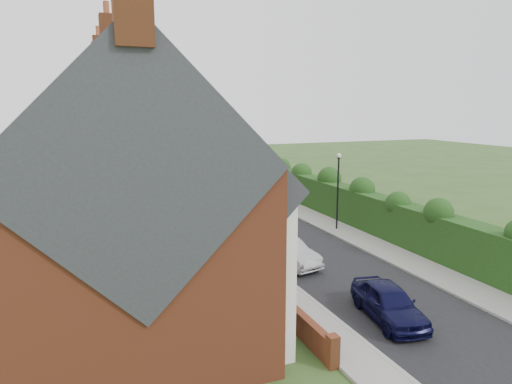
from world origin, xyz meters
TOP-DOWN VIEW (x-y plane):
  - ground at (0.00, 0.00)m, footprint 140.00×140.00m
  - road at (-0.50, 11.00)m, footprint 6.00×58.00m
  - pavement_hedge_side at (3.60, 11.00)m, footprint 2.20×58.00m
  - pavement_house_side at (-4.35, 11.00)m, footprint 1.70×58.00m
  - kerb_hedge_side at (2.55, 11.00)m, footprint 0.18×58.00m
  - kerb_house_side at (-3.55, 11.00)m, footprint 0.18×58.00m
  - hedge at (5.40, 11.00)m, footprint 2.10×58.00m
  - terrace_row at (-10.87, 9.98)m, footprint 9.05×40.50m
  - garden_wall_row at (-5.35, 10.00)m, footprint 0.35×40.35m
  - lamppost at (3.40, 4.00)m, footprint 0.32×0.32m
  - tree_far_left at (-2.65, 40.08)m, footprint 7.14×6.80m
  - tree_far_right at (3.39, 42.08)m, footprint 7.98×7.60m
  - tree_far_back at (-8.59, 43.08)m, footprint 8.40×8.00m
  - car_navy at (-1.60, -7.90)m, footprint 2.34×4.35m
  - car_silver_a at (-2.59, -0.77)m, footprint 2.43×4.52m
  - car_silver_b at (-2.72, 3.01)m, footprint 3.61×5.98m
  - car_white at (-1.96, 9.80)m, footprint 2.42×4.80m
  - car_green at (-2.32, 13.30)m, footprint 2.36×4.50m
  - car_red at (-2.94, 18.39)m, footprint 1.44×4.07m
  - car_beige at (-1.60, 25.17)m, footprint 2.97×5.07m
  - car_grey at (-2.61, 33.00)m, footprint 3.25×5.43m
  - car_black at (-2.46, 38.60)m, footprint 2.40×4.22m
  - horse at (1.13, 13.57)m, footprint 1.56×2.17m
  - horse_cart at (1.13, 15.70)m, footprint 1.51×3.34m

SIDE VIEW (x-z plane):
  - ground at x=0.00m, z-range 0.00..0.00m
  - road at x=-0.50m, z-range 0.00..0.02m
  - pavement_hedge_side at x=3.60m, z-range 0.00..0.12m
  - pavement_house_side at x=-4.35m, z-range 0.00..0.12m
  - kerb_hedge_side at x=2.55m, z-range 0.00..0.13m
  - kerb_house_side at x=-3.55m, z-range 0.00..0.13m
  - garden_wall_row at x=-5.35m, z-range -0.09..1.01m
  - car_beige at x=-1.60m, z-range 0.00..1.33m
  - car_red at x=-2.94m, z-range 0.00..1.34m
  - car_white at x=-1.96m, z-range 0.00..1.34m
  - car_black at x=-2.46m, z-range 0.00..1.35m
  - car_navy at x=-1.60m, z-range 0.00..1.41m
  - car_silver_a at x=-2.59m, z-range 0.00..1.41m
  - car_green at x=-2.32m, z-range 0.00..1.46m
  - car_grey at x=-2.61m, z-range 0.00..1.47m
  - car_silver_b at x=-2.72m, z-range 0.00..1.55m
  - horse at x=1.13m, z-range 0.00..1.67m
  - horse_cart at x=1.13m, z-range 0.17..2.58m
  - hedge at x=5.40m, z-range 0.18..3.03m
  - lamppost at x=3.40m, z-range 0.72..5.88m
  - terrace_row at x=-10.87m, z-range -1.28..10.22m
  - tree_far_left at x=-2.65m, z-range 1.07..10.36m
  - tree_far_right at x=3.39m, z-range 1.16..11.47m
  - tree_far_back at x=-8.59m, z-range 1.21..12.03m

